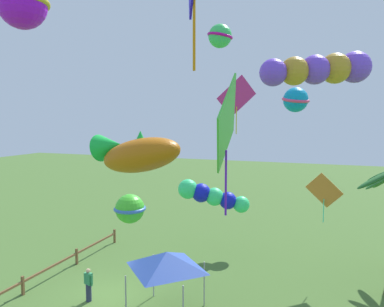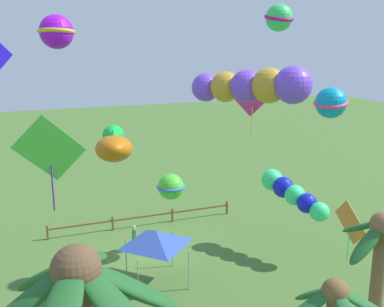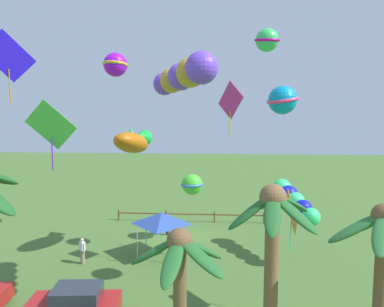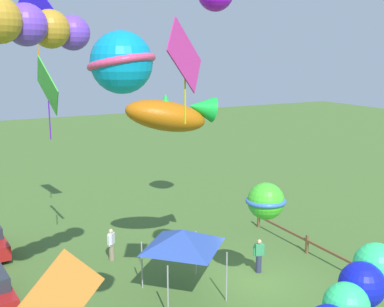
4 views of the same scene
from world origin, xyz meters
The scene contains 14 objects.
ground_plane centered at (0.00, 0.00, 0.00)m, with size 120.00×120.00×0.00m, color #476B2D.
rail_fence centered at (-0.74, -4.12, 0.61)m, with size 12.50×0.12×0.95m.
spectator_1 centered at (0.69, -0.72, 0.81)m, with size 0.32×0.53×1.59m.
festival_tent centered at (0.49, 3.26, 2.47)m, with size 2.86×2.86×2.85m.
kite_ball_1 centered at (-1.25, 0.45, 4.13)m, with size 1.65×1.64×1.47m.
kite_ball_2 centered at (-6.02, 7.97, 9.66)m, with size 2.07×2.07×1.34m.
kite_diamond_3 centered at (-6.24, 9.57, 4.74)m, with size 0.33×1.98×2.75m.
kite_fish_4 centered at (2.36, 2.86, 7.32)m, with size 2.41×4.26×1.91m.
kite_diamond_5 centered at (5.53, 7.28, 8.42)m, with size 2.63×0.60×3.66m.
kite_diamond_6 centered at (-3.71, 5.28, 9.74)m, with size 1.33×1.74×2.97m.
kite_tube_7 centered at (-7.84, 2.65, 3.66)m, with size 2.27×4.48×2.18m.
kite_tube_8 centered at (-1.51, 9.32, 10.65)m, with size 3.15×4.31×1.52m.
kite_ball_9 centered at (-5.82, 3.77, 13.28)m, with size 1.56×1.57×1.33m.
kite_ball_10 centered at (4.36, -0.45, 12.62)m, with size 2.48×2.49×1.71m.
Camera 1 is at (14.81, 9.81, 8.64)m, focal length 34.74 mm.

